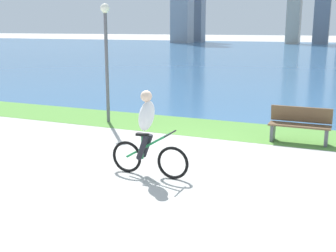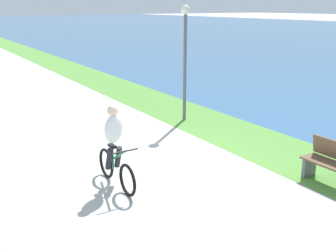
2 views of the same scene
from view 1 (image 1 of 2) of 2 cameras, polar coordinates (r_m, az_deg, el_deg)
The scene contains 6 objects.
ground_plane at distance 9.70m, azimuth -0.41°, elevation -4.05°, with size 300.00×300.00×0.00m, color #B2AFA8.
grass_strip_bayside at distance 12.45m, azimuth 5.23°, elevation -0.23°, with size 120.00×2.24×0.01m, color #59933D.
bay_water_surface at distance 50.63m, azimuth 19.28°, elevation 9.09°, with size 300.00×75.52×0.00m, color #386693.
cyclist_lead at distance 8.27m, azimuth -2.76°, elevation -1.07°, with size 1.64×0.52×1.68m.
bench_near_path at distance 11.24m, azimuth 17.14°, elevation 0.12°, with size 1.50×0.47×0.90m.
lamppost_tall at distance 13.01m, azimuth -8.24°, elevation 10.65°, with size 0.28×0.28×3.52m.
Camera 1 is at (3.73, -8.49, 2.85)m, focal length 45.79 mm.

